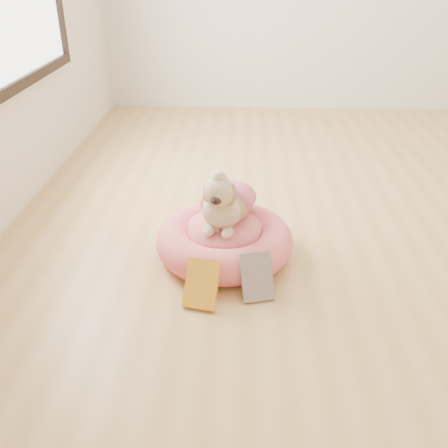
{
  "coord_description": "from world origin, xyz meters",
  "views": [
    {
      "loc": [
        -0.73,
        -2.51,
        1.31
      ],
      "look_at": [
        -0.81,
        -0.48,
        0.2
      ],
      "focal_mm": 40.0,
      "sensor_mm": 36.0,
      "label": 1
    }
  ],
  "objects_px": {
    "pet_bed": "(224,241)",
    "book_yellow": "(202,284)",
    "book_white": "(257,277)",
    "dog": "(226,192)"
  },
  "relations": [
    {
      "from": "pet_bed",
      "to": "book_yellow",
      "type": "bearing_deg",
      "value": -101.9
    },
    {
      "from": "dog",
      "to": "book_yellow",
      "type": "xyz_separation_m",
      "value": [
        -0.08,
        -0.41,
        -0.23
      ]
    },
    {
      "from": "book_yellow",
      "to": "pet_bed",
      "type": "bearing_deg",
      "value": 90.04
    },
    {
      "from": "pet_bed",
      "to": "dog",
      "type": "relative_size",
      "value": 1.55
    },
    {
      "from": "dog",
      "to": "book_yellow",
      "type": "relative_size",
      "value": 2.05
    },
    {
      "from": "pet_bed",
      "to": "book_yellow",
      "type": "xyz_separation_m",
      "value": [
        -0.08,
        -0.38,
        0.01
      ]
    },
    {
      "from": "dog",
      "to": "book_yellow",
      "type": "height_order",
      "value": "dog"
    },
    {
      "from": "pet_bed",
      "to": "book_white",
      "type": "distance_m",
      "value": 0.36
    },
    {
      "from": "pet_bed",
      "to": "book_yellow",
      "type": "height_order",
      "value": "book_yellow"
    },
    {
      "from": "book_white",
      "to": "book_yellow",
      "type": "bearing_deg",
      "value": -179.76
    }
  ]
}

